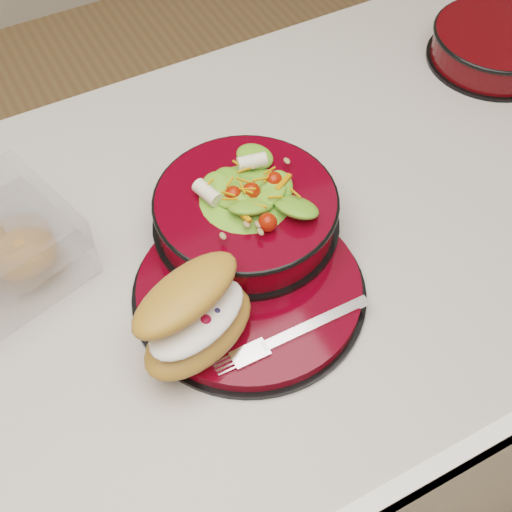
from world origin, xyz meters
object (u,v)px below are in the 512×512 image
dinner_plate (250,289)px  croissant (195,316)px  island_counter (306,369)px  fork (297,332)px  salad_bowl (246,206)px  extra_bowl (496,44)px

dinner_plate → croissant: bearing=-157.4°
island_counter → fork: 0.51m
dinner_plate → salad_bowl: 0.10m
dinner_plate → croissant: croissant is taller
salad_bowl → extra_bowl: 0.53m
fork → extra_bowl: bearing=-60.3°
dinner_plate → extra_bowl: bearing=21.6°
dinner_plate → extra_bowl: extra_bowl is taller
fork → dinner_plate: bearing=10.3°
dinner_plate → fork: 0.09m
island_counter → croissant: 0.57m
salad_bowl → extra_bowl: size_ratio=1.13×
island_counter → fork: fork is taller
dinner_plate → croissant: 0.11m
island_counter → salad_bowl: 0.51m
island_counter → salad_bowl: size_ratio=5.26×
croissant → fork: (0.10, -0.05, -0.04)m
island_counter → croissant: (-0.24, -0.12, 0.51)m
dinner_plate → extra_bowl: 0.59m
island_counter → salad_bowl: (-0.11, 0.00, 0.50)m
fork → salad_bowl: bearing=-7.8°
island_counter → extra_bowl: 0.64m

